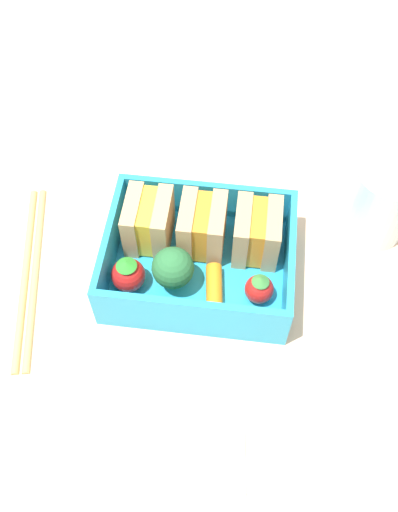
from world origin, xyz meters
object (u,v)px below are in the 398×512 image
(strawberry_left, at_px, (259,289))
(chopstick_pair, at_px, (30,272))
(sandwich_left, at_px, (149,221))
(folded_napkin, at_px, (166,424))
(strawberry_far_left, at_px, (128,274))
(carrot_stick_far_left, at_px, (214,291))
(sandwich_center_left, at_px, (202,227))
(broccoli_floret, at_px, (173,268))
(sandwich_center, at_px, (257,232))
(drinking_glass, at_px, (381,202))

(strawberry_left, distance_m, chopstick_pair, 0.21)
(sandwich_left, bearing_deg, folded_napkin, -76.59)
(strawberry_far_left, relative_size, carrot_stick_far_left, 0.73)
(sandwich_center_left, distance_m, strawberry_left, 0.08)
(folded_napkin, bearing_deg, sandwich_left, 103.41)
(strawberry_far_left, bearing_deg, strawberry_left, 0.62)
(strawberry_left, relative_size, chopstick_pair, 0.16)
(sandwich_center_left, xyz_separation_m, broccoli_floret, (-0.02, -0.05, 0.00))
(carrot_stick_far_left, bearing_deg, sandwich_center, 59.41)
(sandwich_left, distance_m, strawberry_far_left, 0.05)
(strawberry_far_left, bearing_deg, folded_napkin, -66.89)
(sandwich_left, relative_size, folded_napkin, 0.40)
(chopstick_pair, bearing_deg, sandwich_center_left, 16.93)
(sandwich_left, bearing_deg, strawberry_left, -26.11)
(strawberry_far_left, xyz_separation_m, drinking_glass, (0.22, 0.10, 0.01))
(strawberry_far_left, xyz_separation_m, folded_napkin, (0.05, -0.12, -0.03))
(sandwich_center, height_order, strawberry_left, sandwich_center)
(strawberry_far_left, bearing_deg, carrot_stick_far_left, -1.33)
(sandwich_center, distance_m, strawberry_far_left, 0.12)
(sandwich_center_left, bearing_deg, strawberry_left, -42.71)
(sandwich_center_left, distance_m, broccoli_floret, 0.05)
(sandwich_center_left, relative_size, carrot_stick_far_left, 1.02)
(sandwich_center_left, distance_m, folded_napkin, 0.18)
(sandwich_center_left, bearing_deg, sandwich_left, 180.00)
(broccoli_floret, bearing_deg, chopstick_pair, 179.81)
(sandwich_left, relative_size, drinking_glass, 0.64)
(strawberry_left, height_order, drinking_glass, drinking_glass)
(carrot_stick_far_left, bearing_deg, drinking_glass, 35.09)
(sandwich_center_left, xyz_separation_m, chopstick_pair, (-0.16, -0.05, -0.03))
(sandwich_center, xyz_separation_m, strawberry_far_left, (-0.11, -0.05, -0.01))
(sandwich_center, xyz_separation_m, broccoli_floret, (-0.07, -0.05, 0.00))
(sandwich_left, relative_size, strawberry_left, 1.60)
(strawberry_far_left, relative_size, chopstick_pair, 0.18)
(sandwich_center_left, height_order, sandwich_center, same)
(sandwich_center_left, xyz_separation_m, drinking_glass, (0.16, 0.05, 0.00))
(strawberry_left, xyz_separation_m, folded_napkin, (-0.07, -0.12, -0.02))
(sandwich_center_left, height_order, drinking_glass, drinking_glass)
(sandwich_center_left, bearing_deg, drinking_glass, 16.14)
(drinking_glass, bearing_deg, carrot_stick_far_left, -144.91)
(sandwich_center, relative_size, chopstick_pair, 0.26)
(strawberry_left, relative_size, drinking_glass, 0.40)
(chopstick_pair, distance_m, folded_napkin, 0.19)
(chopstick_pair, bearing_deg, sandwich_center, 13.02)
(strawberry_far_left, bearing_deg, sandwich_left, 79.61)
(sandwich_left, distance_m, sandwich_center_left, 0.05)
(sandwich_center, bearing_deg, drinking_glass, 22.65)
(strawberry_far_left, relative_size, folded_napkin, 0.29)
(sandwich_left, xyz_separation_m, sandwich_center, (0.10, 0.00, 0.00))
(sandwich_left, bearing_deg, broccoli_floret, -58.32)
(sandwich_center_left, distance_m, carrot_stick_far_left, 0.06)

